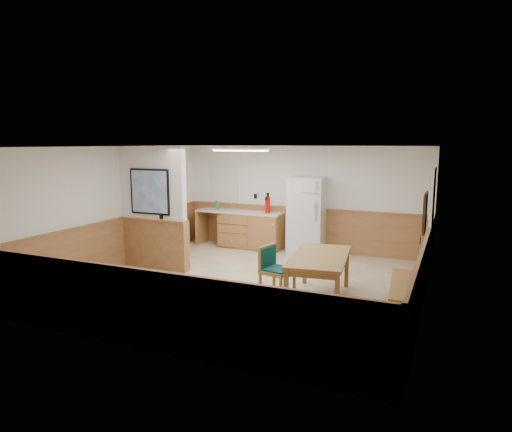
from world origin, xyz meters
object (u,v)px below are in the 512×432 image
at_px(dining_table, 319,261).
at_px(dining_chair, 273,266).
at_px(refrigerator, 307,216).
at_px(fire_extinguisher, 268,204).
at_px(soap_bottle, 217,205).
at_px(dining_bench, 403,290).

bearing_deg(dining_table, dining_chair, 176.28).
distance_m(refrigerator, fire_extinguisher, 1.01).
relative_size(refrigerator, fire_extinguisher, 3.67).
height_order(dining_table, soap_bottle, soap_bottle).
bearing_deg(refrigerator, dining_table, -72.61).
bearing_deg(dining_table, soap_bottle, 131.85).
bearing_deg(fire_extinguisher, dining_bench, -57.89).
bearing_deg(soap_bottle, fire_extinguisher, -1.63).
xyz_separation_m(dining_bench, soap_bottle, (-4.85, 3.02, 0.67)).
bearing_deg(dining_bench, dining_chair, 176.38).
bearing_deg(fire_extinguisher, soap_bottle, 161.30).
bearing_deg(soap_bottle, refrigerator, -1.68).
xyz_separation_m(dining_table, soap_bottle, (-3.53, 3.01, 0.36)).
relative_size(refrigerator, dining_bench, 1.07).
distance_m(dining_bench, fire_extinguisher, 4.62).
bearing_deg(dining_table, fire_extinguisher, 117.98).
height_order(dining_table, fire_extinguisher, fire_extinguisher).
xyz_separation_m(refrigerator, fire_extinguisher, (-0.99, 0.03, 0.22)).
distance_m(dining_chair, soap_bottle, 4.14).
distance_m(dining_chair, fire_extinguisher, 3.37).
relative_size(dining_table, fire_extinguisher, 3.79).
xyz_separation_m(dining_chair, soap_bottle, (-2.73, 3.07, 0.52)).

